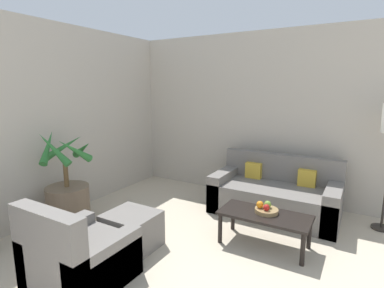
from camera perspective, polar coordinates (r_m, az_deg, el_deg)
name	(u,v)px	position (r m, az deg, el deg)	size (l,w,h in m)	color
wall_back	(326,120)	(4.85, 24.21, 4.23)	(8.05, 0.06, 2.70)	#BCB2A3
potted_palm	(68,198)	(4.35, -22.54, -9.44)	(0.71, 0.70, 1.30)	brown
sofa_loveseat	(275,195)	(4.58, 15.49, -9.36)	(1.75, 0.87, 0.83)	slate
coffee_table	(264,218)	(3.65, 13.64, -13.56)	(1.03, 0.48, 0.39)	black
fruit_bowl	(266,211)	(3.65, 14.00, -12.23)	(0.27, 0.27, 0.05)	#997A4C
apple_red	(266,207)	(3.58, 13.99, -11.65)	(0.07, 0.07, 0.07)	red
apple_green	(268,204)	(3.66, 14.22, -11.08)	(0.08, 0.08, 0.08)	olive
orange_fruit	(260,204)	(3.64, 12.82, -11.17)	(0.08, 0.08, 0.08)	orange
armchair	(78,257)	(3.16, -20.91, -19.53)	(0.81, 0.80, 0.84)	slate
ottoman	(132,230)	(3.64, -11.36, -15.79)	(0.56, 0.51, 0.41)	slate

